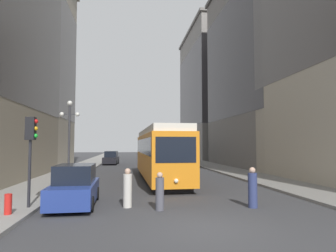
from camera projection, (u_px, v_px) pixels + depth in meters
ground_plane at (203, 228)px, 9.74m from camera, size 200.00×200.00×0.00m
sidewalk_left at (95, 161)px, 48.29m from camera, size 3.49×120.00×0.15m
sidewalk_right at (190, 160)px, 50.35m from camera, size 3.49×120.00×0.15m
streetcar at (159, 153)px, 23.04m from camera, size 2.92×14.68×3.89m
transit_bus at (170, 150)px, 42.32m from camera, size 2.86×12.28×3.45m
parked_car_left_near at (111, 158)px, 41.34m from camera, size 2.11×5.05×1.82m
parked_car_left_mid at (75, 187)px, 13.27m from camera, size 1.96×4.33×1.82m
pedestrian_crossing_near at (160, 192)px, 12.37m from camera, size 0.35×0.35×1.57m
pedestrian_crossing_far at (253, 189)px, 12.89m from camera, size 0.39×0.39×1.74m
pedestrian_on_sidewalk at (127, 189)px, 12.96m from camera, size 0.38×0.38×1.68m
traffic_light_near_left at (31, 138)px, 12.41m from camera, size 0.47×0.36×3.71m
lamp_post_left_near at (69, 128)px, 21.57m from camera, size 1.41×0.36×5.76m
fire_hydrant at (8, 204)px, 10.99m from camera, size 0.26×0.26×0.75m
building_left_corner at (3, 61)px, 32.36m from camera, size 13.47×14.82×22.96m
building_right_corner at (216, 93)px, 60.55m from camera, size 11.80×21.42×25.75m
building_right_midblock at (272, 65)px, 37.27m from camera, size 12.10×19.44×24.48m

